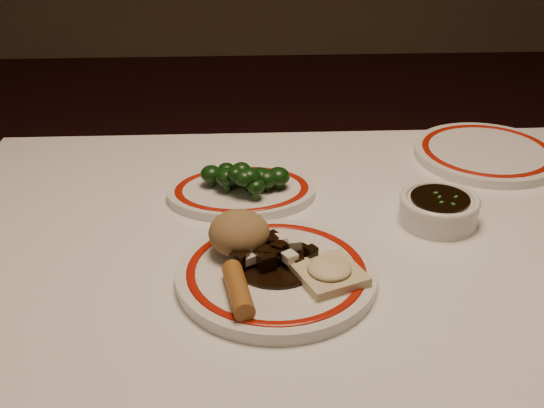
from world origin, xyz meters
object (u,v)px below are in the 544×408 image
Objects in this scene: stirfry_heap at (272,256)px; soy_bowl at (439,210)px; rice_mound at (239,233)px; fried_wonton at (329,272)px; main_plate at (276,275)px; broccoli_pile at (246,177)px; broccoli_plate at (242,192)px; spring_roll at (238,290)px; dining_table at (342,311)px.

stirfry_heap reaches higher than soy_bowl.
rice_mound is 0.80× the size of fried_wonton.
broccoli_pile is at bearing 98.83° from main_plate.
fried_wonton is (0.11, -0.07, -0.02)m from rice_mound.
rice_mound is 0.33× the size of broccoli_plate.
soy_bowl is (0.30, 0.10, -0.03)m from rice_mound.
soy_bowl reaches higher than broccoli_plate.
stirfry_heap is 0.29m from soy_bowl.
spring_roll is at bearing -146.14° from soy_bowl.
broccoli_plate is 0.31m from soy_bowl.
spring_roll is at bearing -91.22° from rice_mound.
rice_mound is at bearing 136.31° from main_plate.
dining_table is 0.21m from soy_bowl.
dining_table is 10.22× the size of soy_bowl.
fried_wonton reaches higher than main_plate.
dining_table is 11.69× the size of fried_wonton.
main_plate is 2.54× the size of soy_bowl.
stirfry_heap is (0.05, 0.08, -0.00)m from spring_roll.
rice_mound is 0.70× the size of soy_bowl.
dining_table is 9.87× the size of stirfry_heap.
soy_bowl is (0.15, 0.09, 0.11)m from dining_table.
broccoli_pile reaches higher than fried_wonton.
spring_roll is 0.93× the size of fried_wonton.
rice_mound reaches higher than broccoli_pile.
spring_roll is 0.67× the size of broccoli_pile.
broccoli_pile reaches higher than soy_bowl.
stirfry_heap reaches higher than dining_table.
main_plate is at bearing -79.75° from broccoli_plate.
stirfry_heap is (-0.00, 0.02, 0.02)m from main_plate.
broccoli_pile is at bearing 162.99° from soy_bowl.
soy_bowl is at bearing 24.35° from spring_roll.
fried_wonton is 0.08m from stirfry_heap.
main_plate is 2.09× the size of broccoli_pile.
spring_roll is 0.38× the size of broccoli_plate.
broccoli_pile is (0.01, 0.19, -0.01)m from rice_mound.
broccoli_pile is at bearing 112.03° from fried_wonton.
stirfry_heap is at bearing 151.08° from fried_wonton.
broccoli_pile is (-0.10, 0.25, 0.01)m from fried_wonton.
spring_roll is 0.30m from broccoli_plate.
broccoli_pile is at bearing 98.39° from stirfry_heap.
broccoli_plate is (0.01, 0.30, -0.02)m from spring_roll.
fried_wonton is at bearing -28.92° from stirfry_heap.
rice_mound is at bearing -178.18° from dining_table.
soy_bowl reaches higher than main_plate.
main_plate is 0.29m from soy_bowl.
broccoli_pile is (-0.04, 0.23, 0.03)m from main_plate.
dining_table is 0.22m from spring_roll.
soy_bowl is (0.30, 0.20, -0.01)m from spring_roll.
main_plate reaches higher than dining_table.
main_plate is 0.08m from spring_roll.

